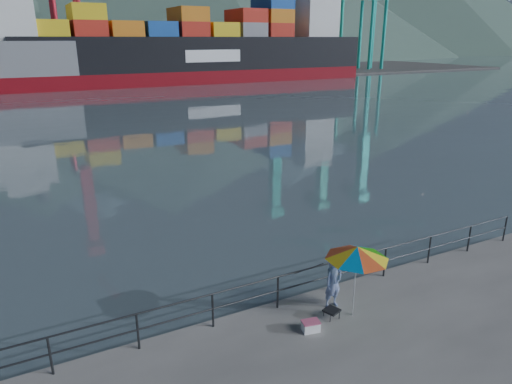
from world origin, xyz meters
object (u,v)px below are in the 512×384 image
fisherman (333,283)px  beach_umbrella (357,253)px  container_ship (211,47)px  cooler_bag (311,327)px

fisherman → beach_umbrella: bearing=-73.2°
fisherman → container_ship: 75.89m
cooler_bag → container_ship: (26.43, 72.10, 5.69)m
fisherman → cooler_bag: 1.54m
beach_umbrella → cooler_bag: (-1.46, -0.07, -1.80)m
fisherman → cooler_bag: size_ratio=3.42×
beach_umbrella → container_ship: container_ship is taller
beach_umbrella → fisherman: bearing=110.7°
cooler_bag → fisherman: bearing=41.7°
container_ship → cooler_bag: bearing=-110.1°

